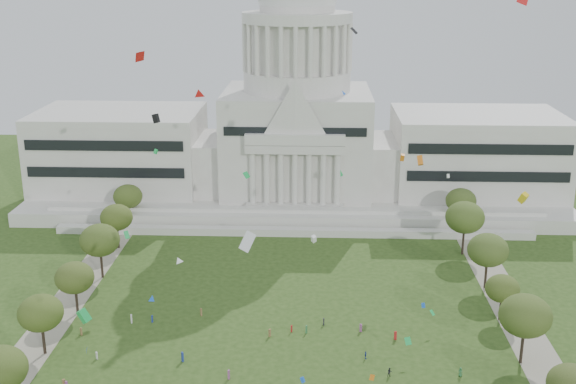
{
  "coord_description": "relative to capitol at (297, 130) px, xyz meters",
  "views": [
    {
      "loc": [
        5.77,
        -102.02,
        70.21
      ],
      "look_at": [
        0.0,
        45.0,
        24.0
      ],
      "focal_mm": 45.0,
      "sensor_mm": 36.0,
      "label": 1
    }
  ],
  "objects": [
    {
      "name": "path_right",
      "position": [
        48.0,
        -83.59,
        -22.28
      ],
      "size": [
        8.0,
        160.0,
        0.04
      ],
      "primitive_type": "cube",
      "color": "gray",
      "rests_on": "ground"
    },
    {
      "name": "kite_swarm",
      "position": [
        -1.2,
        -104.24,
        7.97
      ],
      "size": [
        82.34,
        96.06,
        64.42
      ],
      "color": "white",
      "rests_on": "ground"
    },
    {
      "name": "row_tree_l_4",
      "position": [
        -44.08,
        -61.17,
        -12.9
      ],
      "size": [
        9.29,
        9.29,
        13.21
      ],
      "color": "black",
      "rests_on": "ground"
    },
    {
      "name": "row_tree_r_2",
      "position": [
        44.17,
        -96.15,
        -12.64
      ],
      "size": [
        9.55,
        9.55,
        13.58
      ],
      "color": "black",
      "rests_on": "ground"
    },
    {
      "name": "row_tree_l_3",
      "position": [
        -44.09,
        -79.67,
        -14.09
      ],
      "size": [
        8.12,
        8.12,
        11.55
      ],
      "color": "black",
      "rests_on": "ground"
    },
    {
      "name": "person_10",
      "position": [
        15.59,
        -95.84,
        -21.53
      ],
      "size": [
        0.64,
        0.97,
        1.53
      ],
      "primitive_type": "imported",
      "rotation": [
        0.0,
        0.0,
        1.4
      ],
      "color": "navy",
      "rests_on": "ground"
    },
    {
      "name": "distant_crowd",
      "position": [
        -11.78,
        -98.28,
        -21.46
      ],
      "size": [
        62.77,
        39.78,
        1.9
      ],
      "color": "olive",
      "rests_on": "ground"
    },
    {
      "name": "person_2",
      "position": [
        19.51,
        -101.76,
        -21.44
      ],
      "size": [
        0.91,
        0.65,
        1.71
      ],
      "primitive_type": "imported",
      "rotation": [
        0.0,
        0.0,
        0.18
      ],
      "color": "#26262B",
      "rests_on": "ground"
    },
    {
      "name": "row_tree_r_5",
      "position": [
        43.49,
        -43.4,
        -12.37
      ],
      "size": [
        9.82,
        9.82,
        13.96
      ],
      "color": "black",
      "rests_on": "ground"
    },
    {
      "name": "path_left",
      "position": [
        -48.0,
        -83.59,
        -22.28
      ],
      "size": [
        8.0,
        160.0,
        0.04
      ],
      "primitive_type": "cube",
      "color": "gray",
      "rests_on": "ground"
    },
    {
      "name": "row_tree_l_6",
      "position": [
        -46.87,
        -24.45,
        -14.02
      ],
      "size": [
        8.19,
        8.19,
        11.64
      ],
      "color": "black",
      "rests_on": "ground"
    },
    {
      "name": "row_tree_l_1",
      "position": [
        -44.07,
        -116.55,
        -13.34
      ],
      "size": [
        8.86,
        8.86,
        12.59
      ],
      "color": "black",
      "rests_on": "ground"
    },
    {
      "name": "capitol",
      "position": [
        0.0,
        0.0,
        0.0
      ],
      "size": [
        160.0,
        64.5,
        91.3
      ],
      "color": "silver",
      "rests_on": "ground"
    },
    {
      "name": "row_tree_l_5",
      "position": [
        -45.22,
        -42.58,
        -13.88
      ],
      "size": [
        8.33,
        8.33,
        11.85
      ],
      "color": "black",
      "rests_on": "ground"
    },
    {
      "name": "row_tree_r_6",
      "position": [
        45.96,
        -25.46,
        -13.79
      ],
      "size": [
        8.42,
        8.42,
        11.97
      ],
      "color": "black",
      "rests_on": "ground"
    },
    {
      "name": "row_tree_r_1",
      "position": [
        46.22,
        -115.34,
        -14.64
      ],
      "size": [
        7.58,
        7.58,
        10.78
      ],
      "color": "black",
      "rests_on": "ground"
    },
    {
      "name": "row_tree_r_4",
      "position": [
        44.76,
        -63.55,
        -13.01
      ],
      "size": [
        9.19,
        9.19,
        13.06
      ],
      "color": "black",
      "rests_on": "ground"
    },
    {
      "name": "row_tree_l_2",
      "position": [
        -45.04,
        -96.29,
        -13.79
      ],
      "size": [
        8.42,
        8.42,
        11.97
      ],
      "color": "black",
      "rests_on": "ground"
    },
    {
      "name": "row_tree_r_3",
      "position": [
        44.4,
        -79.1,
        -15.21
      ],
      "size": [
        7.01,
        7.01,
        9.98
      ],
      "color": "black",
      "rests_on": "ground"
    },
    {
      "name": "person_0",
      "position": [
        32.16,
        -101.17,
        -21.43
      ],
      "size": [
        1.01,
        0.92,
        1.73
      ],
      "primitive_type": "imported",
      "rotation": [
        0.0,
        0.0,
        5.72
      ],
      "color": "#33723F",
      "rests_on": "ground"
    }
  ]
}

